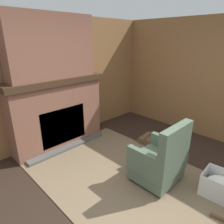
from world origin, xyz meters
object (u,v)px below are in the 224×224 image
(firewood_stack, at_px, (151,140))
(oil_lamp_vase, at_px, (40,75))
(armchair, at_px, (160,161))
(laundry_basket, at_px, (221,186))
(decorative_plate_on_mantel, at_px, (57,69))
(storage_case, at_px, (84,70))

(firewood_stack, distance_m, oil_lamp_vase, 2.56)
(armchair, height_order, firewood_stack, armchair)
(laundry_basket, height_order, oil_lamp_vase, oil_lamp_vase)
(decorative_plate_on_mantel, bearing_deg, oil_lamp_vase, -86.81)
(armchair, bearing_deg, oil_lamp_vase, 18.19)
(firewood_stack, height_order, oil_lamp_vase, oil_lamp_vase)
(laundry_basket, bearing_deg, firewood_stack, 160.12)
(armchair, height_order, laundry_basket, armchair)
(firewood_stack, height_order, storage_case, storage_case)
(firewood_stack, bearing_deg, storage_case, -154.96)
(storage_case, height_order, decorative_plate_on_mantel, decorative_plate_on_mantel)
(storage_case, bearing_deg, laundry_basket, 1.31)
(oil_lamp_vase, height_order, decorative_plate_on_mantel, decorative_plate_on_mantel)
(armchair, xyz_separation_m, laundry_basket, (0.78, 0.36, -0.19))
(firewood_stack, bearing_deg, decorative_plate_on_mantel, -137.40)
(firewood_stack, relative_size, laundry_basket, 0.93)
(firewood_stack, distance_m, decorative_plate_on_mantel, 2.39)
(oil_lamp_vase, bearing_deg, storage_case, 89.99)
(firewood_stack, relative_size, decorative_plate_on_mantel, 1.71)
(armchair, xyz_separation_m, storage_case, (-2.17, 0.29, 1.10))
(storage_case, bearing_deg, decorative_plate_on_mantel, -91.81)
(storage_case, bearing_deg, oil_lamp_vase, -90.01)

